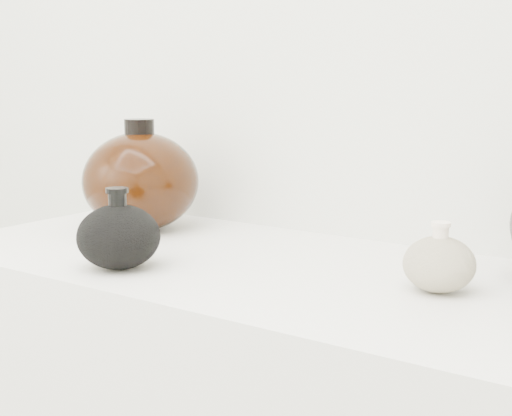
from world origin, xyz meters
The scene contains 3 objects.
black_gourd_vase centered at (-0.19, 0.80, 0.95)m, with size 0.16×0.16×0.12m.
cream_gourd_vase centered at (0.26, 0.96, 0.94)m, with size 0.13×0.13×0.10m.
left_round_pot centered at (-0.36, 1.03, 1.00)m, with size 0.24×0.24×0.21m.
Camera 1 is at (0.59, 0.05, 1.18)m, focal length 50.00 mm.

